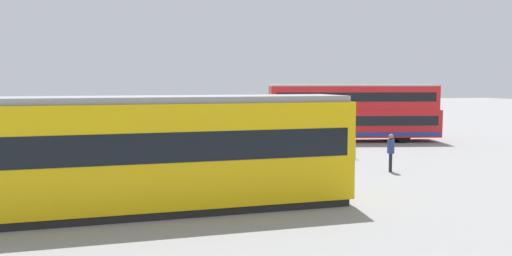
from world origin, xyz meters
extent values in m
plane|color=gray|center=(0.00, 0.00, 0.00)|extent=(160.00, 160.00, 0.00)
cube|color=red|center=(-3.93, -1.94, 1.27)|extent=(11.91, 5.16, 1.84)
cube|color=red|center=(-3.93, -1.94, 2.99)|extent=(11.55, 4.98, 1.59)
cube|color=black|center=(-3.93, -1.94, 1.49)|extent=(11.35, 5.06, 0.64)
cube|color=black|center=(-3.93, -1.94, 3.07)|extent=(10.99, 4.88, 0.60)
cube|color=#193FA5|center=(-3.93, -1.94, 0.60)|extent=(11.69, 5.14, 0.24)
cube|color=#B2B2B7|center=(-3.93, -1.94, 3.83)|extent=(11.55, 4.98, 0.10)
cylinder|color=black|center=(-0.42, -2.76, 0.50)|extent=(1.55, 2.69, 1.00)
cylinder|color=black|center=(-7.04, -1.21, 0.50)|extent=(1.55, 2.69, 1.00)
cube|color=#E5B70C|center=(11.75, 13.92, 1.84)|extent=(14.41, 2.68, 3.19)
cube|color=black|center=(11.75, 13.92, 2.16)|extent=(13.83, 2.71, 0.90)
cube|color=gray|center=(11.75, 13.92, 3.54)|extent=(14.12, 2.47, 0.20)
cube|color=black|center=(11.75, 13.92, 0.12)|extent=(14.12, 2.55, 0.25)
cylinder|color=#4C3F2D|center=(4.49, 4.93, 0.39)|extent=(0.14, 0.14, 0.78)
cylinder|color=#4C3F2D|center=(4.51, 5.15, 0.39)|extent=(0.14, 0.14, 0.78)
cylinder|color=#335938|center=(4.50, 5.04, 1.08)|extent=(0.35, 0.35, 0.60)
sphere|color=#8C6647|center=(4.50, 5.04, 1.48)|extent=(0.21, 0.21, 0.21)
cylinder|color=black|center=(-0.12, 9.53, 0.42)|extent=(0.14, 0.14, 0.85)
cylinder|color=black|center=(-0.02, 9.73, 0.42)|extent=(0.14, 0.14, 0.85)
cylinder|color=navy|center=(-0.07, 9.63, 1.17)|extent=(0.43, 0.43, 0.65)
sphere|color=#8C6647|center=(-0.07, 9.63, 1.62)|extent=(0.23, 0.23, 0.23)
cube|color=gray|center=(4.30, 5.00, 1.05)|extent=(9.48, 0.93, 0.06)
cube|color=gray|center=(4.30, 5.00, 0.55)|extent=(9.48, 0.93, 0.06)
cylinder|color=gray|center=(-0.43, 5.44, 0.53)|extent=(0.07, 0.07, 1.05)
cylinder|color=gray|center=(4.30, 5.00, 0.53)|extent=(0.07, 0.07, 1.05)
cylinder|color=gray|center=(9.04, 4.57, 0.53)|extent=(0.07, 0.07, 1.05)
cylinder|color=slate|center=(7.40, 4.14, 1.22)|extent=(0.10, 0.10, 2.44)
cube|color=#1999D8|center=(7.40, 4.18, 2.00)|extent=(1.12, 0.09, 0.67)
camera|label=1|loc=(12.37, 30.46, 4.10)|focal=36.67mm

